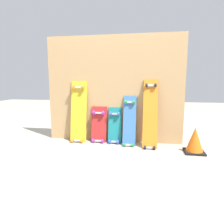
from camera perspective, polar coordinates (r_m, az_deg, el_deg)
name	(u,v)px	position (r m, az deg, el deg)	size (l,w,h in m)	color
ground_plane	(113,142)	(2.89, 0.24, -8.59)	(12.00, 12.00, 0.00)	#A89E8E
plywood_wall_panel	(114,90)	(2.83, 0.48, 6.39)	(1.92, 0.04, 1.49)	tan
skateboard_yellow	(79,114)	(2.89, -9.52, -0.53)	(0.23, 0.20, 0.93)	gold
skateboard_red	(99,127)	(2.86, -3.80, -4.20)	(0.22, 0.15, 0.57)	#B22626
skateboard_teal	(115,128)	(2.81, 0.76, -4.49)	(0.18, 0.16, 0.56)	#197A7F
skateboard_blue	(129,123)	(2.73, 4.98, -3.26)	(0.17, 0.24, 0.74)	#386BAD
skateboard_orange	(150,116)	(2.67, 10.85, -1.20)	(0.19, 0.31, 0.96)	orange
traffic_cone	(195,140)	(2.64, 22.55, -7.51)	(0.23, 0.23, 0.31)	black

